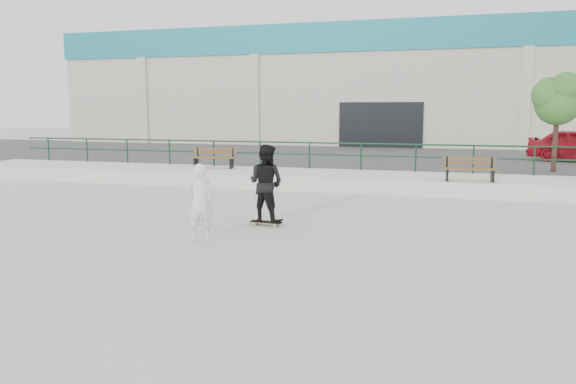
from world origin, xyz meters
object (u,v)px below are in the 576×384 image
(bench_left, at_px, (214,158))
(skateboard, at_px, (266,222))
(bench_right, at_px, (470,169))
(standing_skater, at_px, (266,183))
(seated_skater, at_px, (200,202))
(tree, at_px, (559,98))

(bench_left, height_order, skateboard, bench_left)
(bench_right, height_order, skateboard, bench_right)
(skateboard, bearing_deg, bench_left, 125.25)
(standing_skater, height_order, seated_skater, standing_skater)
(bench_left, height_order, tree, tree)
(standing_skater, bearing_deg, tree, -115.17)
(skateboard, height_order, standing_skater, standing_skater)
(tree, height_order, skateboard, tree)
(bench_right, xyz_separation_m, skateboard, (-4.76, -6.11, -0.81))
(bench_left, xyz_separation_m, seated_skater, (3.87, -9.41, -0.07))
(skateboard, relative_size, standing_skater, 0.43)
(bench_left, relative_size, skateboard, 2.23)
(bench_left, height_order, seated_skater, seated_skater)
(bench_left, bearing_deg, bench_right, -16.74)
(bench_right, distance_m, standing_skater, 7.74)
(skateboard, relative_size, seated_skater, 0.48)
(bench_left, distance_m, bench_right, 9.56)
(standing_skater, bearing_deg, skateboard, -0.00)
(standing_skater, xyz_separation_m, seated_skater, (-0.83, -1.90, -0.20))
(bench_left, xyz_separation_m, tree, (12.48, 2.27, 2.29))
(bench_right, height_order, tree, tree)
(skateboard, xyz_separation_m, standing_skater, (0.00, 0.00, 0.95))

